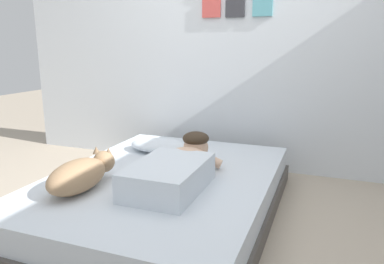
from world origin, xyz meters
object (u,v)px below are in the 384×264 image
Objects in this scene: bed at (164,194)px; person_lying at (177,167)px; coffee_cup at (201,156)px; cell_phone at (158,172)px; dog at (81,174)px; pillow at (159,145)px.

person_lying is (0.16, -0.11, 0.26)m from bed.
coffee_cup reaches higher than cell_phone.
coffee_cup is at bearing 58.74° from dog.
person_lying reaches higher than dog.
person_lying reaches higher than cell_phone.
pillow reaches higher than cell_phone.
bed is 0.63m from dog.
pillow is 0.54m from cell_phone.
dog reaches higher than cell_phone.
coffee_cup is (0.51, 0.85, -0.07)m from dog.
bed is at bearing -17.71° from cell_phone.
pillow is (-0.28, 0.51, 0.21)m from bed.
cell_phone is at bearing 162.29° from bed.
bed is at bearing 144.29° from person_lying.
bed is 0.32m from person_lying.
pillow reaches higher than coffee_cup.
coffee_cup is (0.42, -0.11, -0.02)m from pillow.
pillow is 3.71× the size of cell_phone.
bed is 14.93× the size of cell_phone.
dog reaches higher than bed.
person_lying is 6.57× the size of cell_phone.
dog is (-0.52, -0.33, -0.00)m from person_lying.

